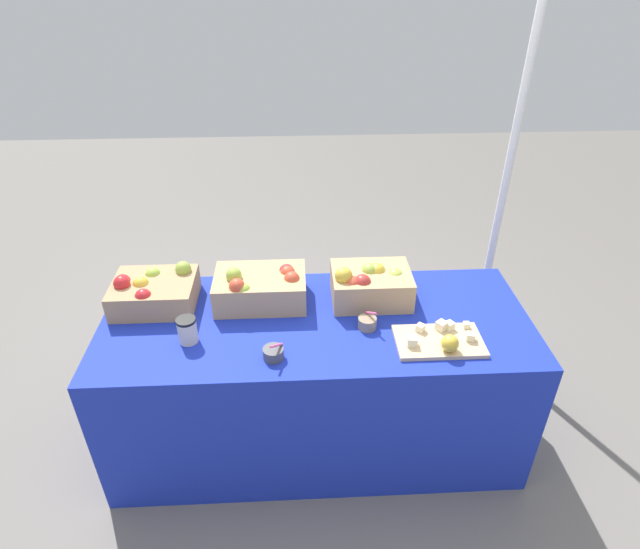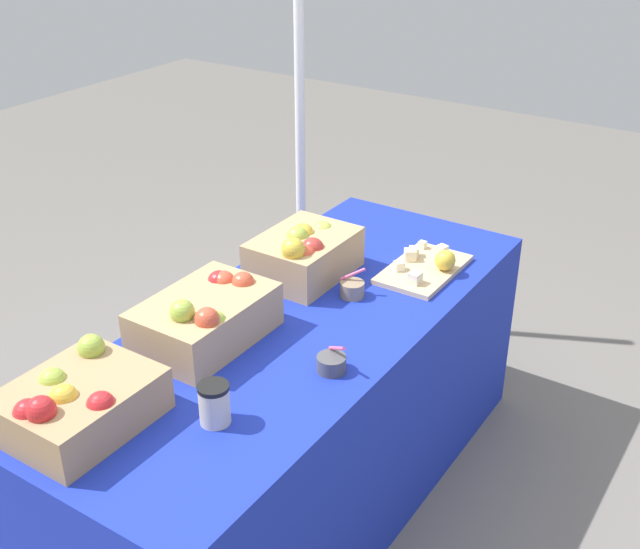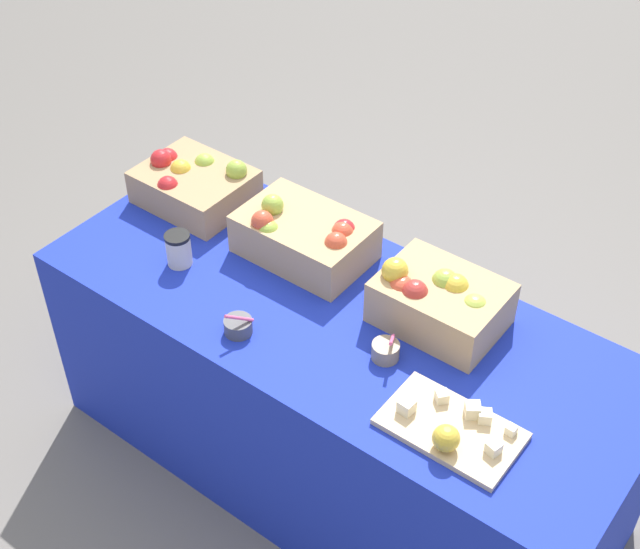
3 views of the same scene
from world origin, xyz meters
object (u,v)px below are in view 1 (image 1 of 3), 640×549
object	(u,v)px
apple_crate_right	(370,284)
apple_crate_left	(153,291)
cutting_board_front	(441,340)
sample_bowl_mid	(367,323)
apple_crate_middle	(261,287)
tent_pole	(503,197)
sample_bowl_near	(273,353)
coffee_cup	(187,330)

from	to	relation	value
apple_crate_right	apple_crate_left	bearing A→B (deg)	179.26
cutting_board_front	sample_bowl_mid	size ratio (longest dim) A/B	3.65
apple_crate_middle	tent_pole	size ratio (longest dim) A/B	0.21
sample_bowl_near	coffee_cup	bearing A→B (deg)	160.77
apple_crate_right	coffee_cup	xyz separation A→B (m)	(-0.79, -0.27, -0.03)
apple_crate_middle	sample_bowl_mid	world-z (taller)	apple_crate_middle
apple_crate_right	sample_bowl_near	distance (m)	0.59
cutting_board_front	sample_bowl_near	distance (m)	0.69
sample_bowl_mid	apple_crate_left	bearing A→B (deg)	166.51
apple_crate_middle	sample_bowl_mid	bearing A→B (deg)	-25.70
apple_crate_left	apple_crate_right	size ratio (longest dim) A/B	1.02
coffee_cup	tent_pole	bearing A→B (deg)	27.49
apple_crate_left	tent_pole	size ratio (longest dim) A/B	0.18
apple_crate_left	sample_bowl_near	size ratio (longest dim) A/B	3.80
apple_crate_right	sample_bowl_mid	distance (m)	0.23
apple_crate_right	tent_pole	size ratio (longest dim) A/B	0.18
coffee_cup	apple_crate_right	bearing A→B (deg)	18.52
sample_bowl_near	sample_bowl_mid	xyz separation A→B (m)	(0.40, 0.17, 0.00)
apple_crate_right	sample_bowl_near	size ratio (longest dim) A/B	3.73
cutting_board_front	coffee_cup	bearing A→B (deg)	175.87
apple_crate_middle	sample_bowl_near	size ratio (longest dim) A/B	4.28
apple_crate_left	coffee_cup	bearing A→B (deg)	-54.79
apple_crate_left	tent_pole	xyz separation A→B (m)	(1.78, 0.54, 0.18)
coffee_cup	tent_pole	distance (m)	1.79
apple_crate_left	sample_bowl_mid	xyz separation A→B (m)	(0.95, -0.23, -0.04)
apple_crate_middle	tent_pole	bearing A→B (deg)	23.05
apple_crate_middle	sample_bowl_mid	xyz separation A→B (m)	(0.46, -0.22, -0.05)
sample_bowl_near	apple_crate_left	bearing A→B (deg)	143.91
cutting_board_front	apple_crate_right	bearing A→B (deg)	126.32
apple_crate_right	sample_bowl_mid	world-z (taller)	apple_crate_right
apple_crate_right	sample_bowl_near	world-z (taller)	apple_crate_right
sample_bowl_near	tent_pole	xyz separation A→B (m)	(1.22, 0.95, 0.23)
cutting_board_front	tent_pole	xyz separation A→B (m)	(0.53, 0.90, 0.23)
apple_crate_middle	cutting_board_front	world-z (taller)	apple_crate_middle
apple_crate_middle	apple_crate_right	size ratio (longest dim) A/B	1.15
apple_crate_middle	coffee_cup	size ratio (longest dim) A/B	3.65
apple_crate_right	coffee_cup	bearing A→B (deg)	-161.48
sample_bowl_mid	coffee_cup	bearing A→B (deg)	-176.19
apple_crate_left	sample_bowl_near	world-z (taller)	apple_crate_left
apple_crate_left	coffee_cup	distance (m)	0.34
sample_bowl_near	tent_pole	distance (m)	1.56
apple_crate_middle	cutting_board_front	bearing A→B (deg)	-24.86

